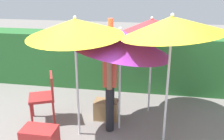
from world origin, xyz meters
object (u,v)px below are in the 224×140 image
object	(u,v)px
chair_plastic	(45,95)
crate_cardboard	(106,110)
umbrella_orange	(75,28)
umbrella_yellow	(172,26)
cooler_box	(40,139)
umbrella_rainbow	(120,39)
person_vendor	(110,77)
umbrella_navy	(152,26)

from	to	relation	value
chair_plastic	crate_cardboard	distance (m)	1.15
umbrella_orange	umbrella_yellow	world-z (taller)	umbrella_yellow
cooler_box	crate_cardboard	xyz separation A→B (m)	(0.81, 1.11, -0.01)
umbrella_rainbow	umbrella_yellow	bearing A→B (deg)	-26.84
crate_cardboard	chair_plastic	bearing A→B (deg)	-167.71
umbrella_orange	cooler_box	xyz separation A→B (m)	(-0.47, -0.52, -1.63)
umbrella_orange	cooler_box	bearing A→B (deg)	-132.33
cooler_box	umbrella_rainbow	bearing A→B (deg)	37.56
umbrella_orange	person_vendor	xyz separation A→B (m)	(0.46, 0.35, -0.88)
umbrella_yellow	person_vendor	size ratio (longest dim) A/B	1.12
umbrella_navy	person_vendor	size ratio (longest dim) A/B	1.03
umbrella_yellow	person_vendor	bearing A→B (deg)	156.34
umbrella_orange	cooler_box	distance (m)	1.77
umbrella_rainbow	cooler_box	world-z (taller)	umbrella_rainbow
person_vendor	crate_cardboard	world-z (taller)	person_vendor
chair_plastic	cooler_box	world-z (taller)	chair_plastic
umbrella_rainbow	umbrella_navy	bearing A→B (deg)	55.41
cooler_box	umbrella_yellow	bearing A→B (deg)	13.88
umbrella_yellow	crate_cardboard	world-z (taller)	umbrella_yellow
person_vendor	cooler_box	size ratio (longest dim) A/B	3.61
chair_plastic	cooler_box	bearing A→B (deg)	-73.24
umbrella_yellow	umbrella_navy	xyz separation A→B (m)	(-0.28, 1.07, -0.20)
cooler_box	crate_cardboard	distance (m)	1.38
umbrella_yellow	umbrella_rainbow	bearing A→B (deg)	153.16
umbrella_yellow	cooler_box	size ratio (longest dim) A/B	4.06
umbrella_yellow	umbrella_navy	size ratio (longest dim) A/B	1.10
umbrella_rainbow	cooler_box	distance (m)	1.97
umbrella_orange	person_vendor	size ratio (longest dim) A/B	1.07
umbrella_orange	crate_cardboard	distance (m)	1.77
umbrella_orange	umbrella_navy	bearing A→B (deg)	42.70
umbrella_rainbow	person_vendor	xyz separation A→B (m)	(-0.17, 0.02, -0.66)
umbrella_rainbow	umbrella_yellow	world-z (taller)	umbrella_yellow
umbrella_orange	chair_plastic	size ratio (longest dim) A/B	2.25
chair_plastic	crate_cardboard	world-z (taller)	chair_plastic
umbrella_yellow	person_vendor	distance (m)	1.39
person_vendor	crate_cardboard	size ratio (longest dim) A/B	4.29
umbrella_rainbow	chair_plastic	size ratio (longest dim) A/B	2.13
umbrella_yellow	cooler_box	distance (m)	2.56
umbrella_rainbow	umbrella_orange	bearing A→B (deg)	-152.42
person_vendor	umbrella_orange	bearing A→B (deg)	-142.97
umbrella_orange	crate_cardboard	size ratio (longest dim) A/B	4.58
umbrella_orange	cooler_box	size ratio (longest dim) A/B	3.84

